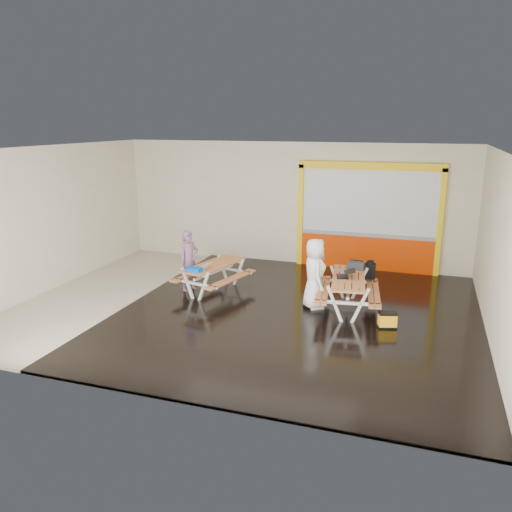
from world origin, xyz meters
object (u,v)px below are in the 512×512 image
(laptop_left, at_px, (204,267))
(blue_pouch, at_px, (194,270))
(backpack, at_px, (370,270))
(fluke_bag, at_px, (387,320))
(dark_case, at_px, (312,302))
(picnic_table_left, at_px, (214,271))
(laptop_right, at_px, (345,275))
(person_right, at_px, (315,274))
(person_left, at_px, (189,261))
(toolbox, at_px, (356,266))
(picnic_table_right, at_px, (348,285))

(laptop_left, bearing_deg, blue_pouch, -107.63)
(backpack, bearing_deg, laptop_left, -162.57)
(fluke_bag, bearing_deg, dark_case, 155.37)
(picnic_table_left, bearing_deg, laptop_right, -3.98)
(person_right, distance_m, blue_pouch, 2.73)
(person_left, relative_size, toolbox, 3.68)
(picnic_table_right, distance_m, laptop_left, 3.34)
(laptop_left, bearing_deg, person_right, 2.59)
(person_left, bearing_deg, fluke_bag, -75.00)
(fluke_bag, bearing_deg, laptop_left, 172.63)
(laptop_right, xyz_separation_m, blue_pouch, (-3.35, -0.50, -0.06))
(picnic_table_right, height_order, blue_pouch, blue_pouch)
(blue_pouch, distance_m, dark_case, 2.76)
(picnic_table_right, xyz_separation_m, laptop_left, (-3.33, -0.22, 0.18))
(person_left, xyz_separation_m, backpack, (4.23, 0.80, -0.05))
(person_right, height_order, dark_case, person_right)
(toolbox, height_order, dark_case, toolbox)
(picnic_table_left, relative_size, toolbox, 5.12)
(toolbox, bearing_deg, dark_case, -143.71)
(picnic_table_left, relative_size, backpack, 4.96)
(picnic_table_left, bearing_deg, picnic_table_right, -3.53)
(blue_pouch, height_order, dark_case, blue_pouch)
(person_left, bearing_deg, picnic_table_right, -66.36)
(toolbox, relative_size, backpack, 0.97)
(laptop_right, xyz_separation_m, toolbox, (0.15, 0.69, 0.03))
(fluke_bag, bearing_deg, laptop_right, 143.11)
(picnic_table_right, distance_m, fluke_bag, 1.26)
(picnic_table_left, height_order, blue_pouch, blue_pouch)
(picnic_table_left, relative_size, person_right, 1.33)
(person_right, distance_m, fluke_bag, 1.88)
(picnic_table_right, bearing_deg, fluke_bag, -39.95)
(person_right, distance_m, dark_case, 0.72)
(picnic_table_left, bearing_deg, dark_case, -4.16)
(picnic_table_right, relative_size, person_left, 1.42)
(toolbox, bearing_deg, blue_pouch, -161.30)
(picnic_table_left, xyz_separation_m, toolbox, (3.33, 0.47, 0.31))
(picnic_table_left, distance_m, blue_pouch, 0.77)
(picnic_table_right, bearing_deg, laptop_left, -176.28)
(laptop_left, distance_m, dark_case, 2.62)
(person_left, relative_size, fluke_bag, 3.59)
(picnic_table_right, height_order, backpack, backpack)
(backpack, bearing_deg, person_left, -169.28)
(laptop_left, relative_size, fluke_bag, 0.83)
(person_right, bearing_deg, person_left, 61.77)
(person_left, xyz_separation_m, dark_case, (3.07, -0.12, -0.65))
(person_left, height_order, dark_case, person_left)
(picnic_table_left, bearing_deg, person_right, -6.76)
(picnic_table_left, distance_m, laptop_right, 3.20)
(toolbox, height_order, fluke_bag, toolbox)
(toolbox, bearing_deg, picnic_table_right, -96.08)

